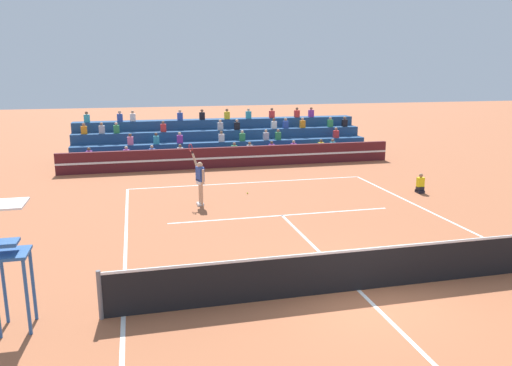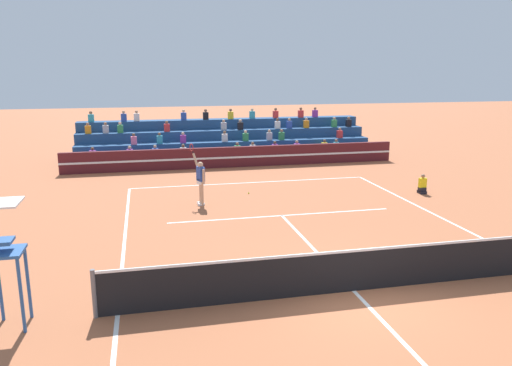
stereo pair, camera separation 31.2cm
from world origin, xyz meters
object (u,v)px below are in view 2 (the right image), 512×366
object	(u,v)px
ball_kid_courtside	(422,186)
tennis_ball	(249,193)
umpire_chair	(3,248)
tennis_player	(201,180)

from	to	relation	value
ball_kid_courtside	tennis_ball	world-z (taller)	ball_kid_courtside
umpire_chair	tennis_player	distance (m)	9.93
umpire_chair	ball_kid_courtside	bearing A→B (deg)	30.01
umpire_chair	ball_kid_courtside	distance (m)	16.63
tennis_player	tennis_ball	xyz separation A→B (m)	(2.18, 1.26, -0.95)
umpire_chair	tennis_ball	xyz separation A→B (m)	(7.10, 9.85, -1.68)
ball_kid_courtside	tennis_player	distance (m)	9.45
tennis_player	ball_kid_courtside	bearing A→B (deg)	-1.84
tennis_player	umpire_chair	bearing A→B (deg)	-119.84
ball_kid_courtside	tennis_ball	xyz separation A→B (m)	(-7.24, 1.57, -0.30)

